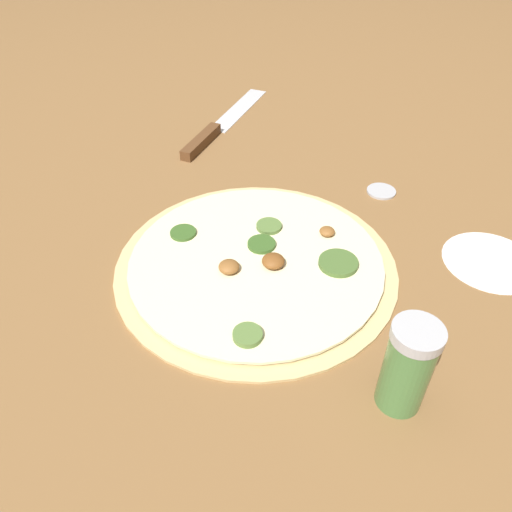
{
  "coord_description": "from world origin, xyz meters",
  "views": [
    {
      "loc": [
        0.48,
        -0.11,
        0.44
      ],
      "look_at": [
        0.0,
        0.0,
        0.02
      ],
      "focal_mm": 35.0,
      "sensor_mm": 36.0,
      "label": 1
    }
  ],
  "objects_px": {
    "pizza": "(257,263)",
    "spice_jar": "(407,367)",
    "knife": "(214,131)",
    "loose_cap": "(382,190)"
  },
  "relations": [
    {
      "from": "pizza",
      "to": "spice_jar",
      "type": "height_order",
      "value": "spice_jar"
    },
    {
      "from": "pizza",
      "to": "knife",
      "type": "height_order",
      "value": "pizza"
    },
    {
      "from": "knife",
      "to": "spice_jar",
      "type": "height_order",
      "value": "spice_jar"
    },
    {
      "from": "knife",
      "to": "spice_jar",
      "type": "xyz_separation_m",
      "value": [
        0.61,
        0.09,
        0.05
      ]
    },
    {
      "from": "pizza",
      "to": "knife",
      "type": "xyz_separation_m",
      "value": [
        -0.38,
        0.01,
        0.0
      ]
    },
    {
      "from": "knife",
      "to": "loose_cap",
      "type": "relative_size",
      "value": 6.24
    },
    {
      "from": "spice_jar",
      "to": "loose_cap",
      "type": "relative_size",
      "value": 2.34
    },
    {
      "from": "loose_cap",
      "to": "spice_jar",
      "type": "bearing_deg",
      "value": -21.47
    },
    {
      "from": "spice_jar",
      "to": "loose_cap",
      "type": "distance_m",
      "value": 0.39
    },
    {
      "from": "spice_jar",
      "to": "loose_cap",
      "type": "bearing_deg",
      "value": 158.53
    }
  ]
}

